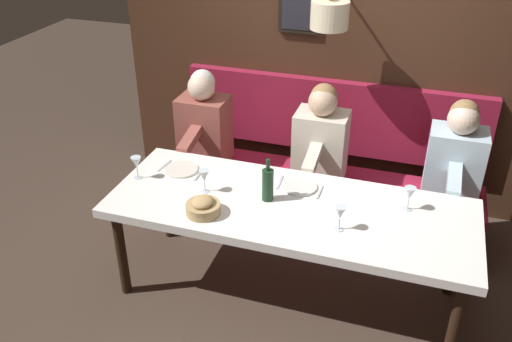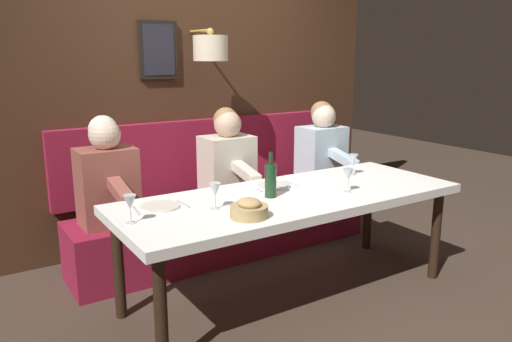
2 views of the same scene
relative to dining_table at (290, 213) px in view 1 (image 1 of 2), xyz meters
name	(u,v)px [view 1 (image 1 of 2)]	position (x,y,z in m)	size (l,w,h in m)	color
ground_plane	(287,291)	(0.00, 0.00, -0.68)	(12.00, 12.00, 0.00)	#423328
dining_table	(290,213)	(0.00, 0.00, 0.00)	(0.90, 2.38, 0.74)	white
banquette_bench	(316,200)	(0.89, 0.00, -0.45)	(0.52, 2.58, 0.45)	maroon
back_wall_panel	(339,45)	(1.46, 0.00, 0.69)	(0.59, 3.78, 2.90)	#422819
diner_nearest	(456,156)	(0.88, -1.00, 0.14)	(0.60, 0.40, 0.79)	silver
diner_near	(321,137)	(0.88, -0.01, 0.14)	(0.60, 0.40, 0.79)	beige
diner_middle	(204,120)	(0.88, 0.97, 0.14)	(0.60, 0.40, 0.79)	#934C42
place_setting_0	(181,170)	(0.19, 0.86, 0.07)	(0.24, 0.32, 0.01)	silver
place_setting_1	(299,187)	(0.22, -0.01, 0.07)	(0.24, 0.31, 0.01)	silver
wine_glass_0	(410,194)	(0.18, -0.72, 0.18)	(0.07, 0.07, 0.16)	silver
wine_glass_1	(340,213)	(-0.17, -0.35, 0.18)	(0.07, 0.07, 0.16)	silver
wine_glass_2	(136,163)	(0.00, 1.10, 0.18)	(0.07, 0.07, 0.16)	silver
wine_glass_3	(204,176)	(-0.02, 0.59, 0.18)	(0.07, 0.07, 0.16)	silver
wine_bottle	(268,184)	(0.02, 0.16, 0.18)	(0.08, 0.08, 0.30)	#19381E
bread_bowl	(203,207)	(-0.26, 0.50, 0.11)	(0.22, 0.22, 0.12)	tan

